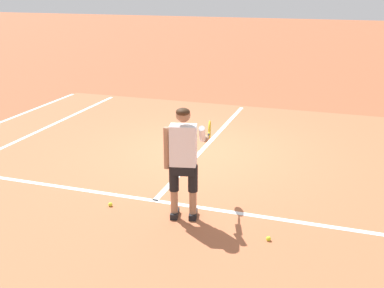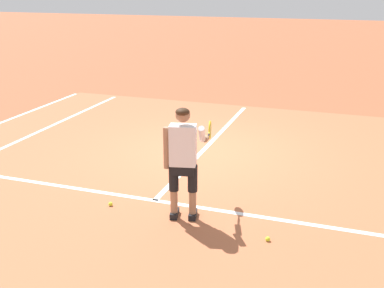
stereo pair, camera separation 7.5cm
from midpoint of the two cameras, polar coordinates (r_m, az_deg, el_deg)
The scene contains 8 objects.
ground_plane at distance 10.00m, azimuth 1.51°, elevation -0.85°, with size 80.00×80.00×0.00m, color #9E5133.
court_inner_surface at distance 9.07m, azimuth -0.49°, elevation -2.94°, with size 10.98×10.20×0.00m, color #B2603D.
line_service at distance 7.79m, azimuth -4.21°, elevation -6.78°, with size 8.23×0.10×0.01m, color white.
line_centre_service at distance 10.59m, azimuth 2.58°, elevation 0.29°, with size 0.10×6.40×0.01m, color white.
line_singles_left at distance 11.07m, azimuth -21.01°, elevation -0.16°, with size 0.10×9.80×0.01m, color white.
tennis_player at distance 6.87m, azimuth -0.69°, elevation -1.42°, with size 0.59×1.20×1.71m.
tennis_ball_near_feet at distance 6.72m, azimuth 9.41°, elevation -11.19°, with size 0.07×0.07×0.07m, color #CCE02D.
tennis_ball_by_baseline at distance 7.69m, azimuth -9.48°, elevation -7.12°, with size 0.07×0.07×0.07m, color #CCE02D.
Camera 2 is at (2.86, -8.97, 3.36)m, focal length 44.40 mm.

